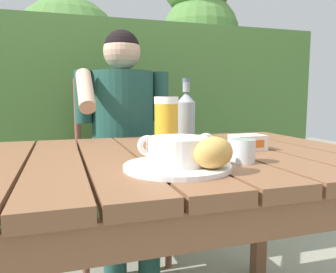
{
  "coord_description": "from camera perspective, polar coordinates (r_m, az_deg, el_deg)",
  "views": [
    {
      "loc": [
        -0.29,
        -1.0,
        0.92
      ],
      "look_at": [
        -0.01,
        -0.12,
        0.81
      ],
      "focal_mm": 35.6,
      "sensor_mm": 36.0,
      "label": 1
    }
  ],
  "objects": [
    {
      "name": "soup_bowl",
      "position": [
        0.83,
        1.62,
        -2.33
      ],
      "size": [
        0.2,
        0.15,
        0.08
      ],
      "color": "white",
      "rests_on": "serving_plate"
    },
    {
      "name": "beer_glass",
      "position": [
        1.07,
        -0.29,
        2.03
      ],
      "size": [
        0.08,
        0.08,
        0.18
      ],
      "color": "gold",
      "rests_on": "dining_table"
    },
    {
      "name": "hedge_backdrop",
      "position": [
        2.55,
        -9.53,
        6.46
      ],
      "size": [
        3.14,
        0.85,
        2.19
      ],
      "color": "#497336",
      "rests_on": "ground_plane"
    },
    {
      "name": "water_glass_small",
      "position": [
        0.94,
        12.7,
        -2.43
      ],
      "size": [
        0.07,
        0.07,
        0.06
      ],
      "color": "silver",
      "rests_on": "dining_table"
    },
    {
      "name": "serving_plate",
      "position": [
        0.84,
        1.61,
        -5.15
      ],
      "size": [
        0.27,
        0.27,
        0.01
      ],
      "color": "white",
      "rests_on": "dining_table"
    },
    {
      "name": "dining_table",
      "position": [
        1.07,
        -1.65,
        -7.61
      ],
      "size": [
        1.39,
        0.9,
        0.74
      ],
      "color": "brown",
      "rests_on": "ground_plane"
    },
    {
      "name": "butter_tub",
      "position": [
        1.16,
        13.46,
        -0.98
      ],
      "size": [
        0.11,
        0.08,
        0.05
      ],
      "color": "white",
      "rests_on": "dining_table"
    },
    {
      "name": "bread_roll",
      "position": [
        0.79,
        7.69,
        -2.75
      ],
      "size": [
        0.12,
        0.11,
        0.08
      ],
      "color": "gold",
      "rests_on": "serving_plate"
    },
    {
      "name": "person_eating",
      "position": [
        1.73,
        -7.54,
        0.73
      ],
      "size": [
        0.48,
        0.47,
        1.26
      ],
      "color": "#204B41",
      "rests_on": "ground_plane"
    },
    {
      "name": "beer_bottle",
      "position": [
        1.17,
        3.09,
        3.03
      ],
      "size": [
        0.06,
        0.06,
        0.24
      ],
      "color": "gray",
      "rests_on": "dining_table"
    },
    {
      "name": "table_knife",
      "position": [
        0.98,
        8.72,
        -3.59
      ],
      "size": [
        0.17,
        0.05,
        0.01
      ],
      "color": "silver",
      "rests_on": "dining_table"
    },
    {
      "name": "chair_near_diner",
      "position": [
        1.97,
        -8.4,
        -6.06
      ],
      "size": [
        0.47,
        0.44,
        1.02
      ],
      "color": "brown",
      "rests_on": "ground_plane"
    }
  ]
}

